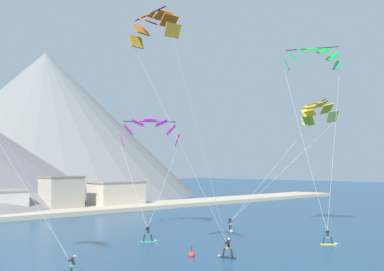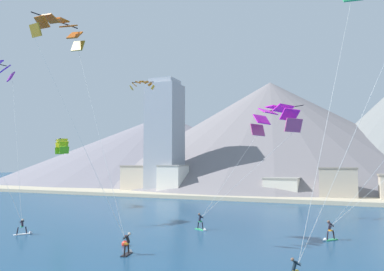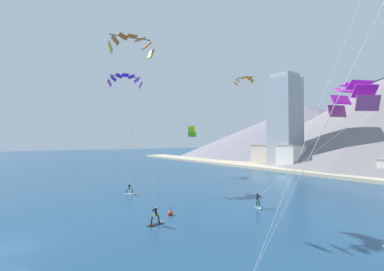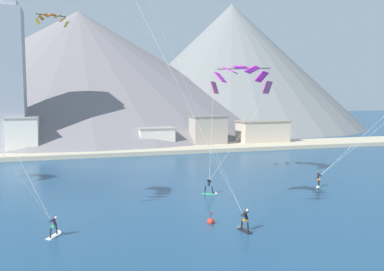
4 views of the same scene
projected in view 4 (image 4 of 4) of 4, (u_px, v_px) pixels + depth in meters
kitesurfer_near_lead at (244, 223)px, 32.47m from camera, size 0.73×1.78×1.78m
kitesurfer_near_trail at (56, 230)px, 31.26m from camera, size 1.24×1.70×1.63m
kitesurfer_far_left at (211, 189)px, 44.10m from camera, size 1.68×1.27×1.80m
kitesurfer_far_right at (318, 182)px, 47.39m from camera, size 1.40×1.61×1.84m
parafoil_kite_far_left at (241, 77)px, 51.98m from camera, size 9.95×10.38×12.36m
parafoil_kite_distant_high_outer at (52, 18)px, 50.93m from camera, size 3.98×1.96×1.35m
race_marker_buoy at (211, 221)px, 34.26m from camera, size 0.56×0.56×1.02m
shoreline_strip at (130, 150)px, 75.71m from camera, size 180.00×10.00×0.70m
shore_building_harbour_front at (262, 133)px, 86.31m from camera, size 10.20×5.32×4.96m
shore_building_promenade_mid at (23, 135)px, 73.04m from camera, size 5.32×5.97×6.49m
shore_building_quay_west at (208, 131)px, 83.01m from camera, size 6.78×4.48×6.10m
shore_building_old_town at (155, 138)px, 80.49m from camera, size 6.78×5.12×4.08m
highrise_tower at (3, 80)px, 72.98m from camera, size 7.00×7.00×25.93m
mountain_peak_west_ridge at (231, 66)px, 135.32m from camera, size 81.13×81.13×38.29m
mountain_peak_east_shoulder at (80, 71)px, 123.78m from camera, size 115.28×115.28×33.94m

